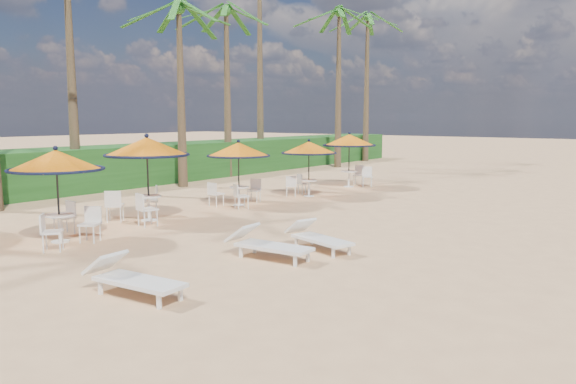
# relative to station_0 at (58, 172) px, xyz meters

# --- Properties ---
(ground) EXTENTS (160.00, 160.00, 0.00)m
(ground) POSITION_rel_station_0_xyz_m (4.87, -0.23, -1.75)
(ground) COLOR tan
(ground) RESTS_ON ground
(scrub_hedge) EXTENTS (3.00, 40.00, 1.80)m
(scrub_hedge) POSITION_rel_station_0_xyz_m (-8.63, 10.77, -0.85)
(scrub_hedge) COLOR #194716
(scrub_hedge) RESTS_ON ground
(station_0) EXTENTS (2.30, 2.30, 2.40)m
(station_0) POSITION_rel_station_0_xyz_m (0.00, 0.00, 0.00)
(station_0) COLOR black
(station_0) RESTS_ON ground
(station_1) EXTENTS (2.50, 2.50, 2.61)m
(station_1) POSITION_rel_station_0_xyz_m (-0.61, 3.16, 0.16)
(station_1) COLOR black
(station_1) RESTS_ON ground
(station_2) EXTENTS (2.22, 2.33, 2.32)m
(station_2) POSITION_rel_station_0_xyz_m (-0.37, 7.00, -0.06)
(station_2) COLOR black
(station_2) RESTS_ON ground
(station_3) EXTENTS (2.16, 2.16, 2.25)m
(station_3) POSITION_rel_station_0_xyz_m (0.24, 10.35, -0.04)
(station_3) COLOR black
(station_3) RESTS_ON ground
(station_4) EXTENTS (2.35, 2.35, 2.45)m
(station_4) POSITION_rel_station_0_xyz_m (0.02, 14.00, 0.11)
(station_4) COLOR black
(station_4) RESTS_ON ground
(lounger_near) EXTENTS (2.05, 0.80, 0.72)m
(lounger_near) POSITION_rel_station_0_xyz_m (4.87, -1.64, -1.42)
(lounger_near) COLOR white
(lounger_near) RESTS_ON ground
(lounger_mid) EXTENTS (2.06, 0.77, 0.72)m
(lounger_mid) POSITION_rel_station_0_xyz_m (5.10, 1.79, -1.42)
(lounger_mid) COLOR white
(lounger_mid) RESTS_ON ground
(lounger_far) EXTENTS (1.98, 1.09, 0.68)m
(lounger_far) POSITION_rel_station_0_xyz_m (5.52, 3.16, -1.44)
(lounger_far) COLOR white
(lounger_far) RESTS_ON ground
(palm_3) EXTENTS (5.00, 5.00, 8.01)m
(palm_3) POSITION_rel_station_0_xyz_m (-5.99, 9.54, 5.52)
(palm_3) COLOR brown
(palm_3) RESTS_ON ground
(palm_4) EXTENTS (5.00, 5.00, 8.69)m
(palm_4) POSITION_rel_station_0_xyz_m (-7.32, 13.93, 6.17)
(palm_4) COLOR brown
(palm_4) RESTS_ON ground
(palm_6) EXTENTS (5.00, 5.00, 9.64)m
(palm_6) POSITION_rel_station_0_xyz_m (-5.80, 22.28, 7.06)
(palm_6) COLOR brown
(palm_6) RESTS_ON ground
(palm_7) EXTENTS (5.00, 5.00, 10.14)m
(palm_7) POSITION_rel_station_0_xyz_m (-6.73, 27.48, 7.52)
(palm_7) COLOR brown
(palm_7) RESTS_ON ground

